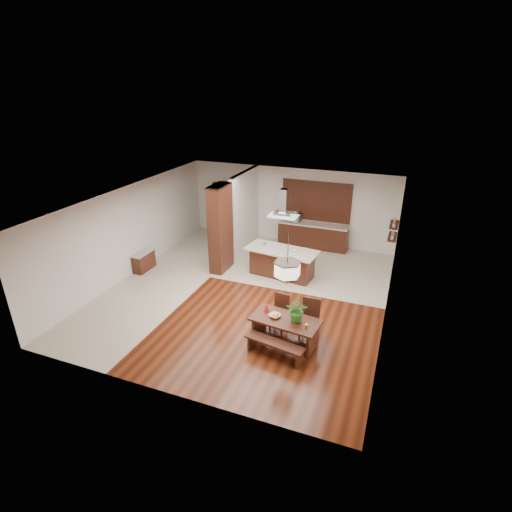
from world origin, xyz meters
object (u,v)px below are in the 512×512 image
at_px(kitchen_island, 282,262).
at_px(island_cup, 295,250).
at_px(microwave, 293,217).
at_px(range_hood, 284,203).
at_px(dining_bench, 274,349).
at_px(pendant_lantern, 288,259).
at_px(hallway_console, 144,261).
at_px(dining_chair_left, 279,313).
at_px(dining_chair_right, 309,320).
at_px(foliage_plant, 297,311).
at_px(fruit_bowl, 275,316).
at_px(dining_table, 285,325).

xyz_separation_m(kitchen_island, island_cup, (0.43, -0.08, 0.51)).
relative_size(kitchen_island, island_cup, 17.66).
xyz_separation_m(kitchen_island, microwave, (-0.44, 2.74, 0.62)).
bearing_deg(range_hood, dining_bench, -74.64).
bearing_deg(kitchen_island, pendant_lantern, -63.81).
relative_size(hallway_console, dining_chair_left, 0.95).
relative_size(hallway_console, island_cup, 6.48).
bearing_deg(pendant_lantern, hallway_console, 158.64).
bearing_deg(dining_bench, dining_chair_right, 62.11).
distance_m(kitchen_island, range_hood, 1.98).
relative_size(dining_chair_left, foliage_plant, 1.65).
height_order(dining_chair_left, fruit_bowl, dining_chair_left).
relative_size(fruit_bowl, island_cup, 1.98).
distance_m(pendant_lantern, microwave, 6.49).
distance_m(hallway_console, dining_bench, 6.22).
bearing_deg(dining_chair_right, kitchen_island, 117.61).
xyz_separation_m(hallway_console, dining_table, (5.63, -2.20, 0.19)).
height_order(island_cup, microwave, microwave).
xyz_separation_m(pendant_lantern, fruit_bowl, (-0.27, -0.00, -1.53)).
distance_m(hallway_console, microwave, 5.70).
height_order(hallway_console, island_cup, island_cup).
bearing_deg(dining_chair_right, island_cup, 111.48).
xyz_separation_m(dining_chair_left, range_hood, (-0.84, 2.90, 2.00)).
relative_size(dining_chair_left, kitchen_island, 0.39).
xyz_separation_m(range_hood, microwave, (-0.44, 2.73, -1.36)).
bearing_deg(dining_chair_left, island_cup, 104.63).
xyz_separation_m(hallway_console, foliage_plant, (5.91, -2.18, 0.65)).
xyz_separation_m(dining_bench, foliage_plant, (0.35, 0.61, 0.76)).
bearing_deg(fruit_bowl, island_cup, 98.12).
distance_m(foliage_plant, kitchen_island, 3.74).
relative_size(range_hood, island_cup, 6.63).
relative_size(foliage_plant, fruit_bowl, 2.10).
xyz_separation_m(dining_chair_right, fruit_bowl, (-0.74, -0.44, 0.21)).
bearing_deg(hallway_console, fruit_bowl, -22.35).
distance_m(dining_bench, dining_chair_left, 1.19).
height_order(dining_chair_right, pendant_lantern, pendant_lantern).
bearing_deg(dining_table, microwave, 104.72).
height_order(dining_bench, island_cup, island_cup).
distance_m(foliage_plant, microwave, 6.44).
bearing_deg(pendant_lantern, kitchen_island, 108.97).
bearing_deg(dining_chair_right, fruit_bowl, -150.33).
height_order(dining_chair_left, pendant_lantern, pendant_lantern).
relative_size(hallway_console, kitchen_island, 0.37).
bearing_deg(foliage_plant, pendant_lantern, -174.12).
height_order(dining_table, fruit_bowl, fruit_bowl).
bearing_deg(dining_table, range_hood, 108.95).
bearing_deg(hallway_console, island_cup, 13.30).
bearing_deg(foliage_plant, dining_chair_left, 139.81).
height_order(pendant_lantern, range_hood, same).
height_order(pendant_lantern, fruit_bowl, pendant_lantern).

